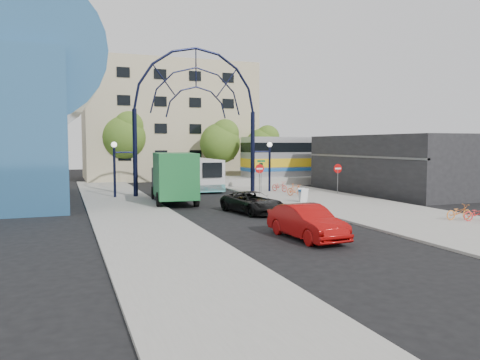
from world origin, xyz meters
name	(u,v)px	position (x,y,z in m)	size (l,w,h in m)	color
ground	(265,221)	(0.00, 0.00, 0.00)	(120.00, 120.00, 0.00)	black
sidewalk_east	(348,205)	(8.00, 4.00, 0.06)	(8.00, 56.00, 0.12)	gray
plaza_west	(130,212)	(-6.50, 6.00, 0.06)	(5.00, 50.00, 0.12)	gray
gateway_arch	(196,91)	(0.00, 14.00, 8.56)	(13.64, 0.44, 12.10)	black
stop_sign	(260,171)	(4.80, 12.00, 1.99)	(0.80, 0.07, 2.50)	slate
do_not_enter_sign	(338,171)	(11.00, 10.00, 1.98)	(0.76, 0.07, 2.48)	slate
street_name_sign	(261,169)	(5.20, 12.60, 2.13)	(0.70, 0.70, 2.80)	slate
sandwich_board	(303,193)	(5.60, 5.98, 0.74)	(0.55, 0.61, 0.99)	white
commercial_block_east	(387,164)	(16.00, 10.00, 2.50)	(6.00, 16.00, 5.00)	black
apartment_block	(167,122)	(2.00, 34.97, 7.00)	(20.00, 12.10, 14.00)	tan
train_platform	(348,178)	(20.00, 22.00, 0.40)	(32.00, 5.00, 0.80)	gray
train_car	(348,156)	(20.00, 22.00, 2.90)	(25.10, 3.05, 4.20)	#B7B7BC
tree_north_a	(221,141)	(6.12, 25.93, 4.61)	(4.48, 4.48, 7.00)	#382314
tree_north_b	(124,135)	(-3.88, 29.93, 5.27)	(5.12, 5.12, 8.00)	#382314
tree_north_c	(264,144)	(12.12, 27.93, 4.28)	(4.16, 4.16, 6.50)	#382314
city_bus	(198,173)	(1.59, 19.48, 1.50)	(2.74, 10.56, 2.88)	silver
green_truck	(173,178)	(-2.96, 9.53, 1.81)	(3.33, 7.40, 3.62)	black
black_suv	(252,203)	(0.50, 3.00, 0.66)	(2.20, 4.76, 1.32)	black
red_sedan	(307,222)	(-0.19, -5.08, 0.76)	(1.62, 4.64, 1.53)	#920908
bike_near_a	(280,186)	(7.28, 13.38, 0.58)	(0.61, 1.74, 0.91)	#EF382F
bike_near_b	(295,190)	(6.89, 9.65, 0.61)	(0.46, 1.61, 0.97)	orange
bike_far_a	(459,212)	(9.84, -3.92, 0.54)	(0.56, 1.60, 0.84)	orange
bike_far_c	(477,213)	(10.42, -4.60, 0.53)	(0.54, 1.56, 0.82)	red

